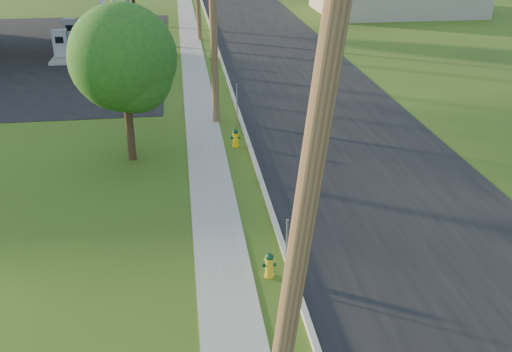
{
  "coord_description": "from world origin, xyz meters",
  "views": [
    {
      "loc": [
        -2.08,
        -7.46,
        8.72
      ],
      "look_at": [
        0.0,
        8.0,
        1.4
      ],
      "focal_mm": 40.0,
      "sensor_mm": 36.0,
      "label": 1
    }
  ],
  "objects_px": {
    "fuel_pump_ne": "(61,48)",
    "hydrant_mid": "(236,138)",
    "fuel_pump_se": "(71,36)",
    "hydrant_far": "(213,60)",
    "utility_pole_mid": "(213,9)",
    "utility_pole_near": "(301,231)",
    "hydrant_near": "(269,265)",
    "tree_verge": "(126,62)"
  },
  "relations": [
    {
      "from": "utility_pole_near",
      "to": "utility_pole_mid",
      "type": "distance_m",
      "value": 18.0
    },
    {
      "from": "fuel_pump_ne",
      "to": "hydrant_near",
      "type": "bearing_deg",
      "value": -69.54
    },
    {
      "from": "hydrant_near",
      "to": "hydrant_mid",
      "type": "bearing_deg",
      "value": 89.72
    },
    {
      "from": "hydrant_near",
      "to": "fuel_pump_se",
      "type": "bearing_deg",
      "value": 107.85
    },
    {
      "from": "utility_pole_near",
      "to": "hydrant_far",
      "type": "xyz_separation_m",
      "value": [
        0.53,
        28.17,
        -4.44
      ]
    },
    {
      "from": "tree_verge",
      "to": "fuel_pump_se",
      "type": "bearing_deg",
      "value": 104.72
    },
    {
      "from": "hydrant_near",
      "to": "hydrant_far",
      "type": "xyz_separation_m",
      "value": [
        0.01,
        22.4,
        0.01
      ]
    },
    {
      "from": "fuel_pump_ne",
      "to": "fuel_pump_se",
      "type": "relative_size",
      "value": 1.0
    },
    {
      "from": "tree_verge",
      "to": "hydrant_mid",
      "type": "bearing_deg",
      "value": 11.62
    },
    {
      "from": "utility_pole_near",
      "to": "tree_verge",
      "type": "height_order",
      "value": "utility_pole_near"
    },
    {
      "from": "utility_pole_near",
      "to": "hydrant_far",
      "type": "bearing_deg",
      "value": 88.93
    },
    {
      "from": "fuel_pump_ne",
      "to": "hydrant_mid",
      "type": "xyz_separation_m",
      "value": [
        9.46,
        -16.13,
        -0.35
      ]
    },
    {
      "from": "fuel_pump_ne",
      "to": "hydrant_mid",
      "type": "height_order",
      "value": "fuel_pump_ne"
    },
    {
      "from": "fuel_pump_ne",
      "to": "tree_verge",
      "type": "bearing_deg",
      "value": -72.01
    },
    {
      "from": "utility_pole_near",
      "to": "hydrant_far",
      "type": "height_order",
      "value": "utility_pole_near"
    },
    {
      "from": "hydrant_far",
      "to": "hydrant_near",
      "type": "bearing_deg",
      "value": -90.03
    },
    {
      "from": "utility_pole_mid",
      "to": "hydrant_mid",
      "type": "bearing_deg",
      "value": -79.88
    },
    {
      "from": "tree_verge",
      "to": "hydrant_mid",
      "type": "xyz_separation_m",
      "value": [
        3.96,
        0.81,
        -3.4
      ]
    },
    {
      "from": "tree_verge",
      "to": "hydrant_mid",
      "type": "distance_m",
      "value": 5.28
    },
    {
      "from": "utility_pole_near",
      "to": "hydrant_near",
      "type": "bearing_deg",
      "value": 84.91
    },
    {
      "from": "utility_pole_mid",
      "to": "tree_verge",
      "type": "height_order",
      "value": "utility_pole_mid"
    },
    {
      "from": "utility_pole_mid",
      "to": "hydrant_near",
      "type": "distance_m",
      "value": 13.08
    },
    {
      "from": "utility_pole_near",
      "to": "hydrant_near",
      "type": "xyz_separation_m",
      "value": [
        0.51,
        5.77,
        -4.45
      ]
    },
    {
      "from": "utility_pole_mid",
      "to": "hydrant_mid",
      "type": "xyz_separation_m",
      "value": [
        0.56,
        -3.13,
        -4.58
      ]
    },
    {
      "from": "fuel_pump_ne",
      "to": "tree_verge",
      "type": "relative_size",
      "value": 0.55
    },
    {
      "from": "tree_verge",
      "to": "hydrant_near",
      "type": "xyz_separation_m",
      "value": [
        3.91,
        -8.29,
        -3.42
      ]
    },
    {
      "from": "hydrant_near",
      "to": "hydrant_far",
      "type": "distance_m",
      "value": 22.4
    },
    {
      "from": "fuel_pump_se",
      "to": "hydrant_far",
      "type": "height_order",
      "value": "fuel_pump_se"
    },
    {
      "from": "utility_pole_near",
      "to": "fuel_pump_se",
      "type": "distance_m",
      "value": 36.34
    },
    {
      "from": "hydrant_mid",
      "to": "tree_verge",
      "type": "bearing_deg",
      "value": -168.38
    },
    {
      "from": "utility_pole_mid",
      "to": "fuel_pump_se",
      "type": "distance_m",
      "value": 19.65
    },
    {
      "from": "tree_verge",
      "to": "hydrant_far",
      "type": "distance_m",
      "value": 15.04
    },
    {
      "from": "hydrant_mid",
      "to": "hydrant_far",
      "type": "bearing_deg",
      "value": 90.14
    },
    {
      "from": "fuel_pump_ne",
      "to": "hydrant_far",
      "type": "relative_size",
      "value": 4.26
    },
    {
      "from": "utility_pole_near",
      "to": "hydrant_mid",
      "type": "xyz_separation_m",
      "value": [
        0.56,
        14.87,
        -4.43
      ]
    },
    {
      "from": "utility_pole_mid",
      "to": "tree_verge",
      "type": "xyz_separation_m",
      "value": [
        -3.4,
        -3.94,
        -1.18
      ]
    },
    {
      "from": "hydrant_near",
      "to": "tree_verge",
      "type": "bearing_deg",
      "value": 115.27
    },
    {
      "from": "fuel_pump_se",
      "to": "hydrant_near",
      "type": "height_order",
      "value": "fuel_pump_se"
    },
    {
      "from": "tree_verge",
      "to": "hydrant_far",
      "type": "xyz_separation_m",
      "value": [
        3.92,
        14.11,
        -3.4
      ]
    },
    {
      "from": "fuel_pump_se",
      "to": "hydrant_mid",
      "type": "height_order",
      "value": "fuel_pump_se"
    },
    {
      "from": "utility_pole_near",
      "to": "fuel_pump_se",
      "type": "xyz_separation_m",
      "value": [
        -8.9,
        35.0,
        -4.08
      ]
    },
    {
      "from": "utility_pole_near",
      "to": "fuel_pump_ne",
      "type": "distance_m",
      "value": 32.51
    }
  ]
}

